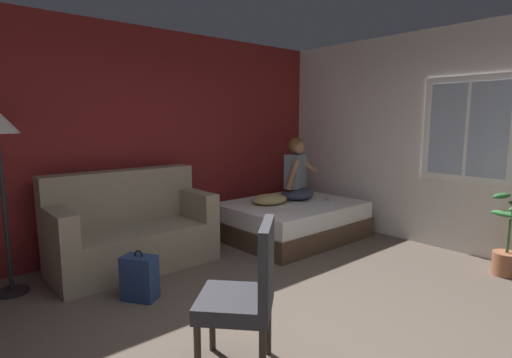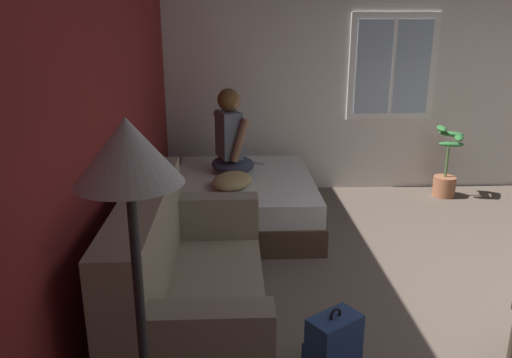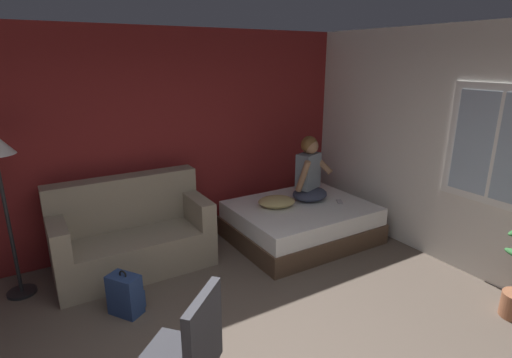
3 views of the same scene
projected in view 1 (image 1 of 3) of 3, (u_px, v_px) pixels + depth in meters
The scene contains 10 objects.
wall_back_accent at pixel (120, 141), 4.76m from camera, with size 11.06×0.16×2.70m, color maroon.
wall_side_with_window at pixel (507, 142), 4.42m from camera, with size 0.19×7.56×2.70m.
bed at pixel (292, 220), 5.46m from camera, with size 1.79×1.43×0.48m.
couch at pixel (131, 231), 4.37m from camera, with size 1.70×0.82×1.04m.
side_chair at pixel (246, 292), 2.50m from camera, with size 0.65×0.65×0.98m.
person_seated at pixel (297, 174), 5.61m from camera, with size 0.63×0.58×0.88m.
backpack at pixel (140, 278), 3.57m from camera, with size 0.34×0.35×0.46m.
throw_pillow at pixel (269, 199), 5.30m from camera, with size 0.48×0.36×0.14m, color tan.
cell_phone at pixel (326, 199), 5.63m from camera, with size 0.07×0.14×0.01m, color #B7B7BC.
potted_plant at pixel (507, 247), 4.11m from camera, with size 0.39×0.37×0.85m.
Camera 1 is at (-1.90, -1.52, 1.60)m, focal length 28.00 mm.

